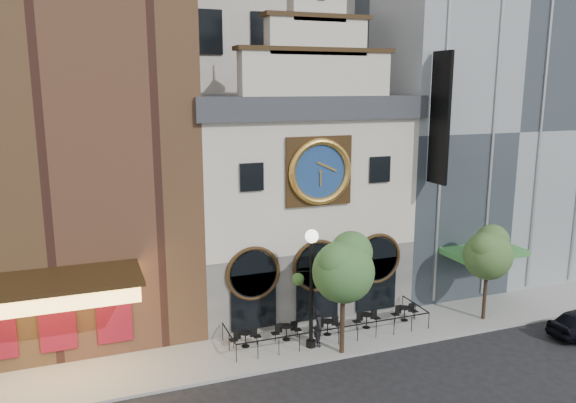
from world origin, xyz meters
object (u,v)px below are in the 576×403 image
(bistro_0, at_px, (245,338))
(tree_right, at_px, (488,252))
(bistro_2, at_px, (328,326))
(bistro_4, at_px, (405,312))
(lamppost, at_px, (311,275))
(bistro_1, at_px, (286,331))
(bistro_3, at_px, (367,320))
(pedestrian, at_px, (319,327))
(tree_left, at_px, (344,267))

(bistro_0, bearing_deg, tree_right, -5.80)
(bistro_0, bearing_deg, bistro_2, -2.58)
(bistro_2, xyz_separation_m, bistro_4, (4.73, 0.14, 0.00))
(bistro_0, xyz_separation_m, lamppost, (3.04, -1.15, 3.25))
(bistro_4, relative_size, lamppost, 0.26)
(bistro_0, distance_m, bistro_1, 2.17)
(bistro_2, distance_m, bistro_3, 2.30)
(pedestrian, bearing_deg, bistro_4, -65.79)
(bistro_4, xyz_separation_m, lamppost, (-6.08, -1.10, 3.25))
(bistro_3, bearing_deg, bistro_2, -179.16)
(bistro_1, bearing_deg, tree_left, -46.38)
(bistro_1, xyz_separation_m, pedestrian, (1.30, -1.10, 0.49))
(tree_left, bearing_deg, bistro_2, 86.42)
(bistro_0, relative_size, bistro_1, 1.00)
(tree_left, bearing_deg, bistro_1, 133.62)
(bistro_1, distance_m, pedestrian, 1.77)
(bistro_3, xyz_separation_m, tree_right, (6.70, -1.20, 3.40))
(bistro_3, height_order, tree_right, tree_right)
(bistro_0, height_order, tree_right, tree_right)
(bistro_3, height_order, tree_left, tree_left)
(lamppost, distance_m, tree_left, 1.73)
(lamppost, height_order, tree_left, lamppost)
(pedestrian, height_order, tree_right, tree_right)
(bistro_2, height_order, lamppost, lamppost)
(bistro_0, xyz_separation_m, pedestrian, (3.47, -1.11, 0.49))
(bistro_3, height_order, lamppost, lamppost)
(bistro_4, bearing_deg, bistro_0, 179.67)
(bistro_2, relative_size, pedestrian, 0.83)
(bistro_3, xyz_separation_m, lamppost, (-3.65, -0.99, 3.25))
(bistro_0, relative_size, bistro_2, 1.00)
(pedestrian, bearing_deg, bistro_1, 63.33)
(bistro_3, bearing_deg, bistro_0, 178.60)
(tree_right, bearing_deg, pedestrian, 178.53)
(bistro_4, relative_size, tree_right, 0.30)
(bistro_3, relative_size, pedestrian, 0.83)
(pedestrian, height_order, lamppost, lamppost)
(bistro_1, height_order, tree_left, tree_left)
(bistro_1, bearing_deg, lamppost, -52.89)
(bistro_4, distance_m, lamppost, 6.98)
(lamppost, bearing_deg, tree_left, -25.67)
(bistro_0, bearing_deg, bistro_3, -1.40)
(bistro_3, height_order, bistro_4, same)
(bistro_3, xyz_separation_m, tree_left, (-2.43, -2.04, 3.89))
(bistro_0, relative_size, tree_right, 0.30)
(lamppost, relative_size, tree_left, 1.01)
(bistro_1, relative_size, tree_right, 0.30)
(bistro_2, bearing_deg, bistro_1, 175.02)
(bistro_2, height_order, tree_left, tree_left)
(bistro_4, xyz_separation_m, tree_right, (4.28, -1.31, 3.40))
(bistro_2, bearing_deg, pedestrian, -135.40)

